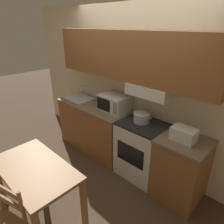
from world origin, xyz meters
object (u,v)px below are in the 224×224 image
at_px(dining_table, 36,176).
at_px(stove_range, 141,150).
at_px(sink_basin, 80,98).
at_px(toaster, 184,134).
at_px(microwave, 114,103).
at_px(cooking_pot, 142,117).

bearing_deg(dining_table, stove_range, 74.60).
relative_size(stove_range, sink_basin, 1.77).
distance_m(stove_range, toaster, 0.81).
bearing_deg(dining_table, microwave, 98.59).
bearing_deg(toaster, stove_range, 177.69).
distance_m(microwave, dining_table, 1.61).
bearing_deg(sink_basin, dining_table, -54.01).
bearing_deg(toaster, cooking_pot, 175.38).
relative_size(toaster, dining_table, 0.28).
distance_m(microwave, sink_basin, 0.84).
distance_m(stove_range, cooking_pot, 0.52).
height_order(stove_range, sink_basin, sink_basin).
xyz_separation_m(microwave, sink_basin, (-0.83, -0.08, -0.11)).
relative_size(stove_range, cooking_pot, 2.75).
bearing_deg(dining_table, toaster, 54.79).
bearing_deg(stove_range, microwave, 173.16).
relative_size(cooking_pot, sink_basin, 0.64).
height_order(cooking_pot, sink_basin, sink_basin).
xyz_separation_m(microwave, dining_table, (0.23, -1.55, -0.39)).
xyz_separation_m(stove_range, dining_table, (-0.40, -1.47, 0.18)).
relative_size(sink_basin, dining_table, 0.46).
height_order(stove_range, toaster, toaster).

